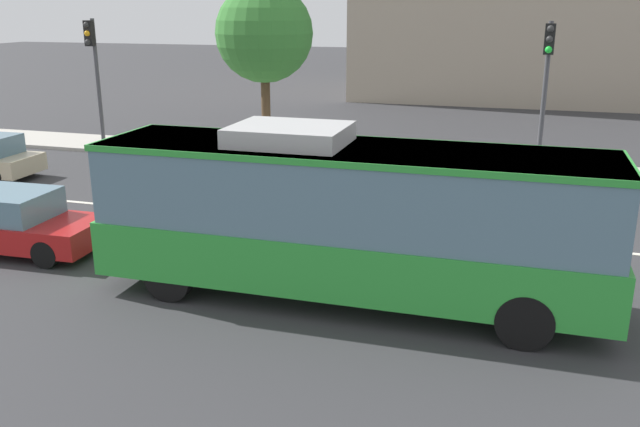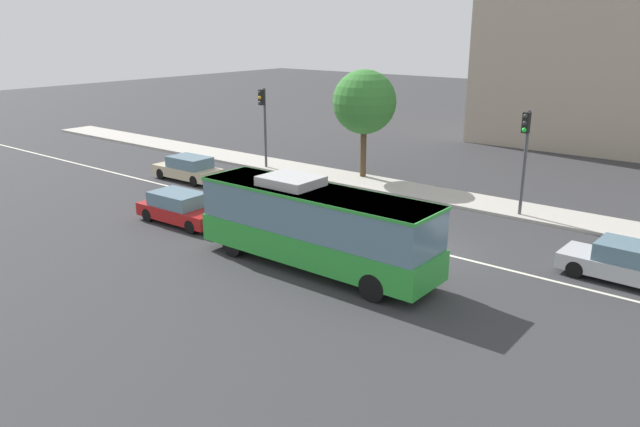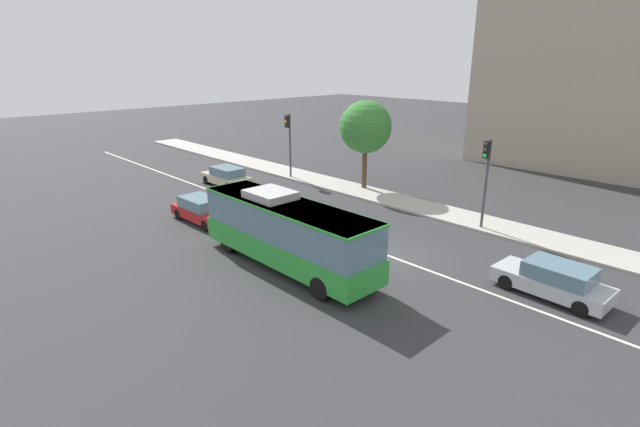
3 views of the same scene
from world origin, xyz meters
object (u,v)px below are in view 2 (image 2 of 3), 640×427
transit_bus (315,223)px  sedan_red (180,208)px  street_tree_kerbside_left (364,102)px  sedan_silver (628,263)px  traffic_light_near_corner (525,145)px  sedan_beige (188,168)px  traffic_light_mid_block (263,114)px

transit_bus → sedan_red: transit_bus is taller
transit_bus → street_tree_kerbside_left: street_tree_kerbside_left is taller
sedan_silver → traffic_light_near_corner: size_ratio=0.88×
sedan_red → sedan_silver: size_ratio=1.00×
sedan_beige → sedan_silver: size_ratio=1.00×
traffic_light_mid_block → sedan_beige: bearing=-20.9°
sedan_beige → sedan_silver: 24.52m
transit_bus → sedan_silver: (9.78, 6.01, -1.09)m
sedan_beige → traffic_light_near_corner: traffic_light_near_corner is taller
transit_bus → traffic_light_near_corner: bearing=71.8°
traffic_light_near_corner → sedan_red: bearing=-46.6°
sedan_silver → traffic_light_near_corner: bearing=-38.8°
sedan_silver → traffic_light_mid_block: size_ratio=0.88×
sedan_beige → traffic_light_mid_block: 5.95m
traffic_light_mid_block → sedan_red: bearing=20.3°
traffic_light_near_corner → traffic_light_mid_block: size_ratio=1.00×
sedan_red → traffic_light_near_corner: bearing=39.4°
sedan_red → traffic_light_mid_block: traffic_light_mid_block is taller
sedan_silver → street_tree_kerbside_left: 18.36m
sedan_red → street_tree_kerbside_left: 13.32m
transit_bus → traffic_light_mid_block: 17.29m
traffic_light_mid_block → transit_bus: bearing=46.7°
traffic_light_mid_block → street_tree_kerbside_left: size_ratio=0.79×
transit_bus → sedan_silver: size_ratio=2.20×
traffic_light_mid_block → traffic_light_near_corner: bearing=87.1°
sedan_red → street_tree_kerbside_left: size_ratio=0.70×
sedan_beige → traffic_light_near_corner: size_ratio=0.87×
traffic_light_near_corner → sedan_silver: bearing=51.6°
sedan_silver → street_tree_kerbside_left: (-16.51, 7.02, 3.90)m
sedan_red → sedan_silver: same height
sedan_beige → street_tree_kerbside_left: bearing=-140.5°
transit_bus → sedan_beige: bearing=157.7°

